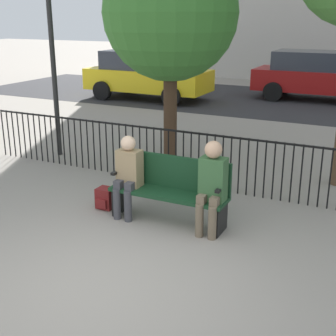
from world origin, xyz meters
name	(u,v)px	position (x,y,z in m)	size (l,w,h in m)	color
ground_plane	(91,288)	(0.00, 0.00, 0.00)	(80.00, 80.00, 0.00)	gray
park_bench	(170,187)	(0.00, 1.95, 0.49)	(1.68, 0.45, 0.92)	#14381E
seated_person_0	(128,172)	(-0.61, 1.82, 0.67)	(0.34, 0.39, 1.19)	#3D3D42
seated_person_1	(212,182)	(0.66, 1.82, 0.71)	(0.34, 0.39, 1.26)	brown
backpack	(106,198)	(-1.07, 1.91, 0.15)	(0.25, 0.26, 0.31)	maroon
fence_railing	(207,156)	(-0.02, 3.35, 0.56)	(9.01, 0.03, 0.95)	black
tree_0	(170,13)	(-1.32, 4.65, 2.81)	(2.53, 2.53, 4.09)	#422D1E
lamp_post	(51,31)	(-3.50, 3.88, 2.48)	(0.28, 0.28, 3.77)	black
street_surface	(305,104)	(0.00, 12.00, 0.00)	(24.00, 6.00, 0.01)	#2B2B2D
parked_car_0	(316,75)	(0.13, 12.89, 0.84)	(4.20, 1.94, 1.62)	maroon
parked_car_1	(146,74)	(-5.12, 10.57, 0.84)	(4.20, 1.94, 1.62)	yellow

